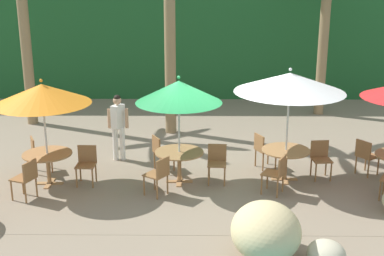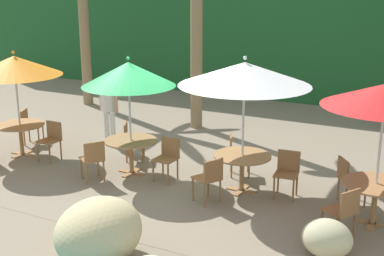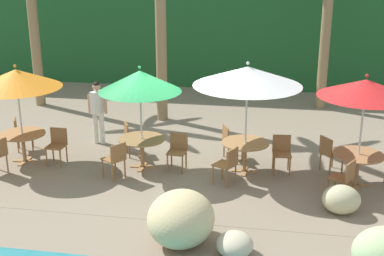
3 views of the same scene
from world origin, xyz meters
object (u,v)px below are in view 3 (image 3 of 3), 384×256
(chair_orange_inland, at_px, (21,132))
(chair_red_left, at_px, (344,177))
(umbrella_green, at_px, (140,81))
(dining_table_green, at_px, (142,143))
(umbrella_orange, at_px, (16,79))
(chair_orange_seaward, at_px, (57,143))
(chair_green_seaward, at_px, (178,149))
(chair_red_inland, at_px, (329,152))
(umbrella_red, at_px, (366,88))
(chair_green_left, at_px, (116,158))
(chair_white_left, at_px, (228,163))
(dining_table_orange, at_px, (23,138))
(dining_table_red, at_px, (358,159))
(palm_tree_third, at_px, (327,8))
(umbrella_white, at_px, (248,76))
(chair_green_inland, at_px, (131,136))
(chair_white_inland, at_px, (230,140))
(chair_white_seaward, at_px, (282,151))
(dining_table_white, at_px, (245,147))

(chair_orange_inland, xyz_separation_m, chair_red_left, (7.93, -1.54, 0.00))
(umbrella_green, height_order, dining_table_green, umbrella_green)
(umbrella_orange, relative_size, chair_orange_seaward, 2.79)
(umbrella_orange, relative_size, chair_green_seaward, 2.79)
(chair_red_inland, bearing_deg, umbrella_orange, -175.17)
(umbrella_red, xyz_separation_m, chair_red_left, (-0.35, -0.78, -1.70))
(chair_green_left, bearing_deg, chair_white_left, 2.46)
(umbrella_orange, distance_m, chair_white_left, 5.31)
(dining_table_orange, distance_m, chair_red_inland, 7.31)
(chair_red_inland, bearing_deg, chair_red_left, -81.78)
(dining_table_red, bearing_deg, umbrella_green, 177.93)
(chair_orange_inland, bearing_deg, umbrella_green, -9.89)
(palm_tree_third, bearing_deg, umbrella_white, -109.35)
(chair_orange_inland, xyz_separation_m, chair_green_inland, (2.90, 0.12, 0.00))
(dining_table_orange, relative_size, chair_green_left, 1.26)
(umbrella_green, xyz_separation_m, chair_green_left, (-0.41, -0.75, -1.60))
(dining_table_orange, bearing_deg, chair_white_inland, 11.89)
(dining_table_red, relative_size, chair_red_left, 1.26)
(umbrella_white, bearing_deg, palm_tree_third, 70.65)
(chair_orange_inland, height_order, chair_white_seaward, same)
(umbrella_orange, bearing_deg, chair_green_seaward, 2.82)
(chair_white_seaward, height_order, umbrella_red, umbrella_red)
(chair_green_left, bearing_deg, dining_table_green, 61.41)
(umbrella_green, distance_m, chair_red_inland, 4.65)
(chair_orange_inland, distance_m, chair_green_left, 3.26)
(umbrella_green, xyz_separation_m, dining_table_white, (2.42, 0.15, -1.50))
(umbrella_white, relative_size, chair_white_seaward, 3.01)
(chair_green_left, relative_size, chair_white_seaward, 1.00)
(dining_table_red, height_order, palm_tree_third, palm_tree_third)
(umbrella_white, distance_m, chair_white_seaward, 1.98)
(dining_table_orange, bearing_deg, chair_green_left, -13.45)
(dining_table_white, bearing_deg, dining_table_green, -176.36)
(umbrella_green, relative_size, chair_green_seaward, 2.84)
(umbrella_orange, relative_size, chair_orange_inland, 2.79)
(chair_green_left, distance_m, umbrella_red, 5.60)
(chair_orange_seaward, height_order, chair_white_seaward, same)
(chair_green_inland, distance_m, chair_white_left, 2.92)
(chair_green_inland, height_order, chair_red_left, same)
(chair_red_inland, bearing_deg, chair_orange_seaward, -175.14)
(umbrella_orange, xyz_separation_m, dining_table_white, (5.36, 0.30, -1.48))
(chair_green_left, bearing_deg, umbrella_green, 61.41)
(chair_orange_seaward, xyz_separation_m, dining_table_red, (6.99, -0.10, 0.10))
(chair_green_seaward, bearing_deg, dining_table_red, -3.08)
(umbrella_red, height_order, chair_red_inland, umbrella_red)
(chair_green_left, bearing_deg, chair_white_seaward, 16.36)
(dining_table_white, height_order, palm_tree_third, palm_tree_third)
(chair_white_seaward, distance_m, dining_table_red, 1.72)
(chair_orange_seaward, relative_size, chair_white_inland, 1.00)
(umbrella_white, distance_m, chair_white_left, 1.98)
(chair_white_seaward, height_order, palm_tree_third, palm_tree_third)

